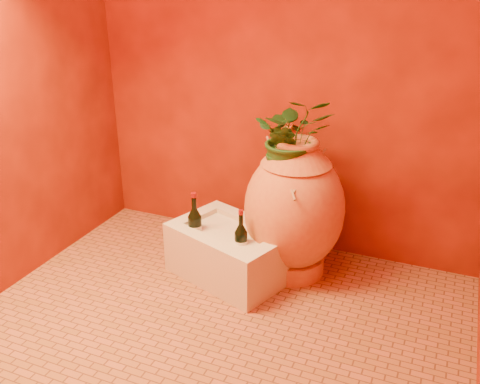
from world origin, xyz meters
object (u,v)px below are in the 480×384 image
at_px(stone_basin, 230,253).
at_px(amphora, 294,209).
at_px(wall_tap, 288,130).
at_px(wine_bottle_b, 256,231).
at_px(wine_bottle_c, 241,242).
at_px(wine_bottle_a, 195,228).

bearing_deg(stone_basin, amphora, 29.79).
relative_size(amphora, wall_tap, 4.85).
bearing_deg(wine_bottle_b, stone_basin, -149.10).
height_order(amphora, wall_tap, wall_tap).
distance_m(wine_bottle_b, wall_tap, 0.64).
bearing_deg(wine_bottle_c, wall_tap, 81.41).
bearing_deg(wine_bottle_b, wine_bottle_c, -99.03).
distance_m(stone_basin, wine_bottle_b, 0.20).
xyz_separation_m(stone_basin, wine_bottle_c, (0.10, -0.08, 0.13)).
height_order(wine_bottle_b, wall_tap, wall_tap).
bearing_deg(wall_tap, wine_bottle_b, -98.40).
relative_size(wine_bottle_b, wall_tap, 1.78).
bearing_deg(wine_bottle_c, amphora, 50.69).
xyz_separation_m(stone_basin, wine_bottle_a, (-0.21, -0.04, 0.15)).
relative_size(wine_bottle_b, wine_bottle_c, 0.99).
height_order(wine_bottle_a, wine_bottle_c, wine_bottle_a).
height_order(wine_bottle_b, wine_bottle_c, wine_bottle_c).
relative_size(stone_basin, wine_bottle_c, 2.53).
relative_size(amphora, stone_basin, 1.07).
relative_size(wine_bottle_a, wine_bottle_b, 1.12).
relative_size(amphora, wine_bottle_a, 2.42).
bearing_deg(stone_basin, wine_bottle_a, -167.84).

